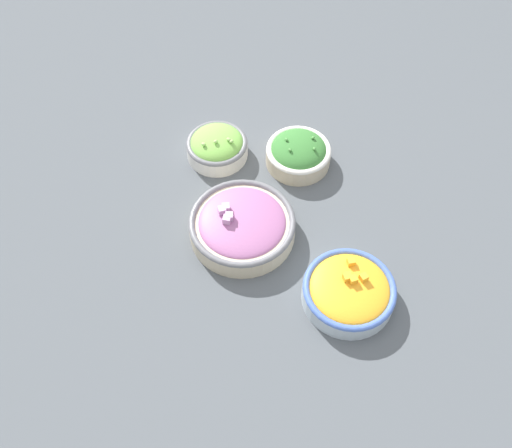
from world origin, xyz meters
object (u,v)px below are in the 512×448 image
at_px(bowl_broccoli, 298,153).
at_px(bowl_lettuce, 216,146).
at_px(bowl_red_onion, 242,225).
at_px(bowl_squash, 349,291).

bearing_deg(bowl_broccoli, bowl_lettuce, -118.67).
bearing_deg(bowl_red_onion, bowl_lettuce, 173.70).
xyz_separation_m(bowl_red_onion, bowl_broccoli, (-0.12, 0.17, 0.00)).
height_order(bowl_red_onion, bowl_squash, bowl_red_onion).
bearing_deg(bowl_lettuce, bowl_red_onion, -6.30).
height_order(bowl_red_onion, bowl_lettuce, bowl_red_onion).
relative_size(bowl_squash, bowl_lettuce, 1.28).
bearing_deg(bowl_lettuce, bowl_squash, 13.76).
distance_m(bowl_squash, bowl_broccoli, 0.32).
bearing_deg(bowl_red_onion, bowl_squash, 31.60).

